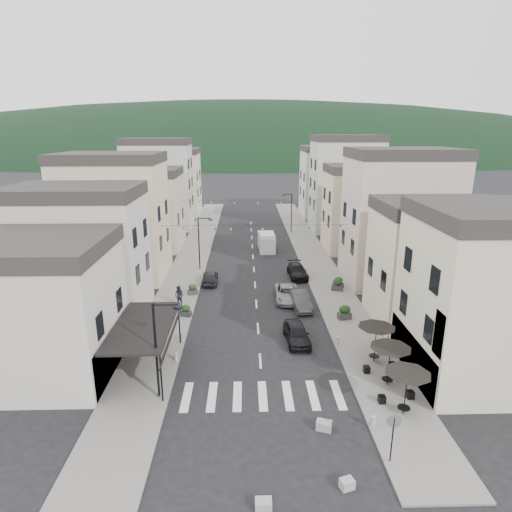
{
  "coord_description": "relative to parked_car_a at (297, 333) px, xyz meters",
  "views": [
    {
      "loc": [
        -0.97,
        -19.96,
        15.15
      ],
      "look_at": [
        0.06,
        19.5,
        3.5
      ],
      "focal_mm": 30.0,
      "sensor_mm": 36.0,
      "label": 1
    }
  ],
  "objects": [
    {
      "name": "ground",
      "position": [
        -2.8,
        -8.68,
        -0.7
      ],
      "size": [
        700.0,
        700.0,
        0.0
      ],
      "primitive_type": "plane",
      "color": "black",
      "rests_on": "ground"
    },
    {
      "name": "sidewalk_left",
      "position": [
        -10.3,
        23.32,
        -0.64
      ],
      "size": [
        4.0,
        76.0,
        0.12
      ],
      "primitive_type": "cube",
      "color": "slate",
      "rests_on": "ground"
    },
    {
      "name": "sidewalk_right",
      "position": [
        4.7,
        23.32,
        -0.64
      ],
      "size": [
        4.0,
        76.0,
        0.12
      ],
      "primitive_type": "cube",
      "color": "slate",
      "rests_on": "ground"
    },
    {
      "name": "hill_backdrop",
      "position": [
        -2.8,
        291.32,
        -0.7
      ],
      "size": [
        640.0,
        360.0,
        70.0
      ],
      "primitive_type": "ellipsoid",
      "color": "black",
      "rests_on": "ground"
    },
    {
      "name": "boutique_building",
      "position": [
        -18.3,
        -3.68,
        3.3
      ],
      "size": [
        12.0,
        8.0,
        8.0
      ],
      "primitive_type": "cube",
      "color": "beige",
      "rests_on": "ground"
    },
    {
      "name": "bistro_building",
      "position": [
        11.7,
        -4.68,
        4.3
      ],
      "size": [
        10.0,
        8.0,
        10.0
      ],
      "primitive_type": "cube",
      "color": "beige",
      "rests_on": "ground"
    },
    {
      "name": "boutique_awning",
      "position": [
        -10.05,
        -3.68,
        2.42
      ],
      "size": [
        3.77,
        7.5,
        3.28
      ],
      "color": "black",
      "rests_on": "ground"
    },
    {
      "name": "buildings_row_left",
      "position": [
        -17.3,
        29.07,
        5.42
      ],
      "size": [
        10.2,
        54.16,
        14.0
      ],
      "color": "beige",
      "rests_on": "ground"
    },
    {
      "name": "buildings_row_right",
      "position": [
        11.7,
        27.91,
        5.62
      ],
      "size": [
        10.2,
        54.16,
        14.5
      ],
      "color": "beige",
      "rests_on": "ground"
    },
    {
      "name": "cafe_terrace",
      "position": [
        4.9,
        -5.88,
        1.66
      ],
      "size": [
        2.5,
        8.1,
        2.53
      ],
      "color": "black",
      "rests_on": "ground"
    },
    {
      "name": "streetlamp_left_near",
      "position": [
        -8.62,
        -6.68,
        3.0
      ],
      "size": [
        1.7,
        0.56,
        6.0
      ],
      "color": "black",
      "rests_on": "ground"
    },
    {
      "name": "streetlamp_left_far",
      "position": [
        -8.62,
        17.32,
        3.0
      ],
      "size": [
        1.7,
        0.56,
        6.0
      ],
      "color": "black",
      "rests_on": "ground"
    },
    {
      "name": "streetlamp_right_far",
      "position": [
        3.02,
        35.32,
        3.0
      ],
      "size": [
        1.7,
        0.56,
        6.0
      ],
      "color": "black",
      "rests_on": "ground"
    },
    {
      "name": "traffic_sign",
      "position": [
        3.0,
        -12.18,
        1.23
      ],
      "size": [
        0.7,
        0.07,
        2.7
      ],
      "color": "black",
      "rests_on": "ground"
    },
    {
      "name": "bollards",
      "position": [
        -2.8,
        -3.18,
        -0.28
      ],
      "size": [
        11.66,
        10.26,
        0.6
      ],
      "color": "gray",
      "rests_on": "ground"
    },
    {
      "name": "bunting_near",
      "position": [
        -2.8,
        13.32,
        4.96
      ],
      "size": [
        19.0,
        0.28,
        0.62
      ],
      "color": "black",
      "rests_on": "ground"
    },
    {
      "name": "bunting_far",
      "position": [
        -2.8,
        29.32,
        4.96
      ],
      "size": [
        19.0,
        0.28,
        0.62
      ],
      "color": "black",
      "rests_on": "ground"
    },
    {
      "name": "parked_car_a",
      "position": [
        0.0,
        0.0,
        0.0
      ],
      "size": [
        1.93,
        4.2,
        1.39
      ],
      "primitive_type": "imported",
      "rotation": [
        0.0,
        0.0,
        0.07
      ],
      "color": "black",
      "rests_on": "ground"
    },
    {
      "name": "parked_car_b",
      "position": [
        1.06,
        6.33,
        -0.0
      ],
      "size": [
        1.92,
        4.34,
        1.39
      ],
      "primitive_type": "imported",
      "rotation": [
        0.0,
        0.0,
        0.11
      ],
      "color": "#333336",
      "rests_on": "ground"
    },
    {
      "name": "parked_car_c",
      "position": [
        0.06,
        8.15,
        -0.05
      ],
      "size": [
        2.24,
        4.72,
        1.3
      ],
      "primitive_type": "imported",
      "rotation": [
        0.0,
        0.0,
        -0.02
      ],
      "color": "gray",
      "rests_on": "ground"
    },
    {
      "name": "parked_car_d",
      "position": [
        1.8,
        14.63,
        -0.04
      ],
      "size": [
        2.08,
        4.6,
        1.31
      ],
      "primitive_type": "imported",
      "rotation": [
        0.0,
        0.0,
        0.05
      ],
      "color": "black",
      "rests_on": "ground"
    },
    {
      "name": "parked_car_e",
      "position": [
        -7.4,
        12.93,
        -0.03
      ],
      "size": [
        1.69,
        3.95,
        1.33
      ],
      "primitive_type": "imported",
      "rotation": [
        0.0,
        0.0,
        3.17
      ],
      "color": "black",
      "rests_on": "ground"
    },
    {
      "name": "delivery_van",
      "position": [
        -1.0,
        25.47,
        0.46
      ],
      "size": [
        2.15,
        5.0,
        2.36
      ],
      "rotation": [
        0.0,
        0.0,
        0.04
      ],
      "color": "silver",
      "rests_on": "ground"
    },
    {
      "name": "pedestrian_a",
      "position": [
        -10.11,
        0.41,
        0.23
      ],
      "size": [
        0.6,
        0.41,
        1.61
      ],
      "primitive_type": "imported",
      "rotation": [
        0.0,
        0.0,
        0.05
      ],
      "color": "black",
      "rests_on": "sidewalk_left"
    },
    {
      "name": "pedestrian_b",
      "position": [
        -9.66,
        6.84,
        0.34
      ],
      "size": [
        1.11,
        1.02,
        1.84
      ],
      "primitive_type": "imported",
      "rotation": [
        0.0,
        0.0,
        -0.45
      ],
      "color": "#25212C",
      "rests_on": "sidewalk_left"
    },
    {
      "name": "concrete_block_a",
      "position": [
        0.3,
        -9.74,
        -0.45
      ],
      "size": [
        0.92,
        0.73,
        0.5
      ],
      "primitive_type": "cube",
      "rotation": [
        0.0,
        0.0,
        -0.33
      ],
      "color": "gray",
      "rests_on": "ground"
    },
    {
      "name": "concrete_block_b",
      "position": [
        0.63,
        -13.59,
        -0.47
      ],
      "size": [
        0.71,
        0.62,
        0.45
      ],
      "primitive_type": "cube",
      "rotation": [
        0.0,
        0.0,
        0.32
      ],
      "color": "#9A9692",
      "rests_on": "ground"
    },
    {
      "name": "concrete_block_c",
      "position": [
        -3.09,
        -14.54,
        -0.5
      ],
      "size": [
        0.7,
        0.5,
        0.4
      ],
      "primitive_type": "cube",
      "rotation": [
        0.0,
        0.0,
        0.0
      ],
      "color": "gray",
      "rests_on": "ground"
    },
    {
      "name": "planter_la",
      "position": [
        -8.8,
        4.57,
        -0.09
      ],
      "size": [
        1.0,
        0.75,
        1.0
      ],
      "rotation": [
        0.0,
        0.0,
        -0.32
      ],
      "color": "#29292B",
      "rests_on": "sidewalk_left"
    },
    {
      "name": "planter_lb",
      "position": [
        -8.8,
        9.55,
        -0.09
      ],
      "size": [
        1.01,
        0.77,
        1.01
      ],
      "rotation": [
        0.0,
        0.0,
        0.34
      ],
      "color": "#2E2D30",
      "rests_on": "sidewalk_left"
    },
    {
      "name": "planter_ra",
      "position": [
        4.41,
        3.66,
        0.01
      ],
      "size": [
        1.16,
        0.78,
        1.2
      ],
      "rotation": [
        0.0,
        0.0,
        0.19
      ],
      "color": "#2E2E31",
      "rests_on": "sidewalk_right"
    },
    {
      "name": "planter_rb",
      "position": [
        5.19,
        10.26,
        0.0
      ],
      "size": [
        1.2,
        0.91,
        1.19
      ],
      "rotation": [
        0.0,
        0.0,
        -0.35
      ],
      "color": "#2F2F31",
      "rests_on": "sidewalk_right"
    },
    {
      "name": "planter_rc",
      "position": [
        5.43,
        10.97,
        -0.05
      ],
      "size": [
        1.11,
        0.85,
        1.09
      ],
      "rotation": [
        0.0,
        0.0,
        0.37
      ],
      "color": "#333235",
      "rests_on": "sidewalk_right"
    }
  ]
}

